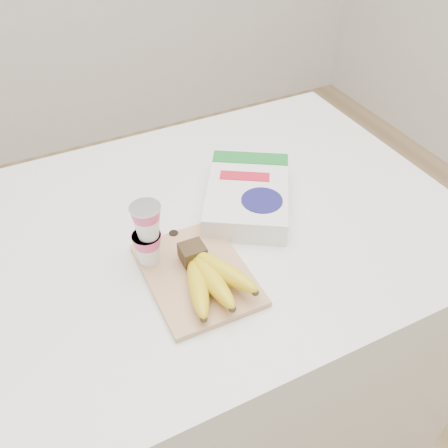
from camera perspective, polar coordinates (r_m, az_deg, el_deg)
name	(u,v)px	position (r m, az deg, el deg)	size (l,w,h in m)	color
room	(168,48)	(0.88, -6.44, 19.37)	(4.00, 4.00, 4.00)	tan
table	(191,355)	(1.45, -3.79, -14.68)	(1.26, 0.84, 0.95)	white
cutting_board	(197,274)	(0.99, -3.12, -5.76)	(0.19, 0.26, 0.01)	tan
bananas	(209,277)	(0.94, -1.67, -6.03)	(0.14, 0.19, 0.06)	#382816
yogurt_stack	(147,233)	(0.96, -8.78, -1.03)	(0.06, 0.06, 0.14)	white
cereal_box	(248,195)	(1.14, 2.71, 3.33)	(0.29, 0.32, 0.06)	white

